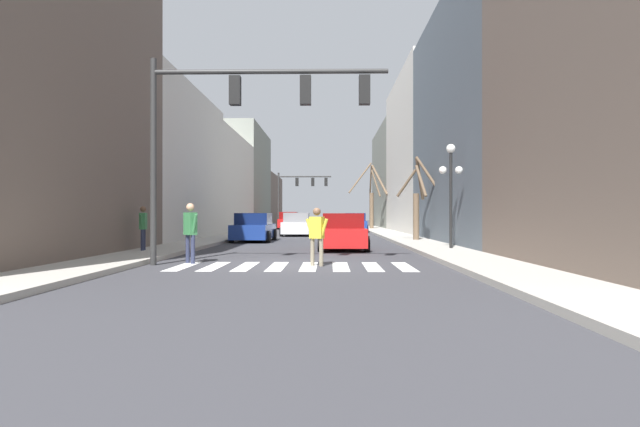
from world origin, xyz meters
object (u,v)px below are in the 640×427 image
(car_parked_left_mid, at_px, (254,228))
(street_tree_left_near, at_px, (372,197))
(pedestrian_crossing_street, at_px, (317,232))
(street_tree_right_near, at_px, (418,199))
(traffic_signal_far, at_px, (298,188))
(car_parked_left_far, at_px, (343,232))
(traffic_signal_near, at_px, (242,111))
(car_parked_left_near, at_px, (336,222))
(car_driving_away_lane, at_px, (289,221))
(street_lamp_right_corner, at_px, (451,174))
(car_at_intersection, at_px, (297,225))
(pedestrian_waiting_at_curb, at_px, (190,228))
(car_parked_right_near, at_px, (355,223))
(pedestrian_on_right_sidewalk, at_px, (143,224))

(car_parked_left_mid, height_order, street_tree_left_near, street_tree_left_near)
(pedestrian_crossing_street, relative_size, street_tree_right_near, 0.38)
(traffic_signal_far, bearing_deg, street_tree_right_near, -71.74)
(car_parked_left_far, xyz_separation_m, street_tree_right_near, (4.16, 5.39, 1.59))
(traffic_signal_near, xyz_separation_m, car_parked_left_mid, (-1.64, 13.16, -3.76))
(car_parked_left_near, distance_m, car_driving_away_lane, 5.72)
(street_lamp_right_corner, xyz_separation_m, car_at_intersection, (-7.14, 15.22, -2.33))
(street_lamp_right_corner, relative_size, car_parked_left_near, 1.00)
(pedestrian_crossing_street, bearing_deg, car_parked_left_near, 114.73)
(street_lamp_right_corner, height_order, street_tree_left_near, street_tree_left_near)
(street_lamp_right_corner, height_order, pedestrian_waiting_at_curb, street_lamp_right_corner)
(traffic_signal_near, relative_size, car_parked_right_near, 1.66)
(car_driving_away_lane, xyz_separation_m, pedestrian_crossing_street, (3.82, -37.17, 0.17))
(car_parked_left_mid, relative_size, pedestrian_waiting_at_curb, 2.64)
(car_parked_right_near, height_order, pedestrian_waiting_at_curb, pedestrian_waiting_at_curb)
(pedestrian_crossing_street, height_order, street_tree_left_near, street_tree_left_near)
(traffic_signal_near, height_order, car_parked_left_mid, traffic_signal_near)
(street_lamp_right_corner, height_order, pedestrian_crossing_street, street_lamp_right_corner)
(traffic_signal_far, relative_size, street_tree_left_near, 0.89)
(car_parked_right_near, bearing_deg, pedestrian_crossing_street, 174.82)
(car_parked_left_far, xyz_separation_m, car_parked_left_mid, (-4.77, 6.39, 0.01))
(traffic_signal_near, height_order, traffic_signal_far, traffic_signal_near)
(car_parked_left_near, relative_size, pedestrian_waiting_at_curb, 2.27)
(street_tree_right_near, bearing_deg, pedestrian_on_right_sidewalk, -144.97)
(car_parked_left_mid, relative_size, street_tree_left_near, 0.75)
(traffic_signal_near, height_order, street_lamp_right_corner, traffic_signal_near)
(traffic_signal_far, bearing_deg, street_tree_left_near, -13.01)
(car_parked_left_near, height_order, car_driving_away_lane, car_driving_away_lane)
(traffic_signal_near, bearing_deg, car_at_intersection, 89.27)
(traffic_signal_near, relative_size, street_lamp_right_corner, 1.68)
(car_parked_left_mid, distance_m, pedestrian_waiting_at_curb, 12.62)
(car_parked_left_mid, distance_m, street_tree_right_near, 9.12)
(car_at_intersection, distance_m, car_driving_away_lane, 16.45)
(traffic_signal_near, xyz_separation_m, pedestrian_on_right_sidewalk, (-4.39, 3.97, -3.38))
(car_at_intersection, bearing_deg, car_parked_left_mid, -14.20)
(street_lamp_right_corner, height_order, car_parked_left_near, street_lamp_right_corner)
(car_parked_left_near, distance_m, street_tree_left_near, 4.29)
(traffic_signal_far, xyz_separation_m, street_tree_right_near, (7.86, -23.81, -1.91))
(street_lamp_right_corner, bearing_deg, car_parked_left_near, 98.32)
(car_parked_left_far, height_order, street_tree_right_near, street_tree_right_near)
(street_lamp_right_corner, height_order, car_parked_left_mid, street_lamp_right_corner)
(traffic_signal_far, height_order, pedestrian_waiting_at_curb, traffic_signal_far)
(car_parked_left_near, xyz_separation_m, pedestrian_on_right_sidewalk, (-7.62, -30.00, 0.38))
(car_at_intersection, distance_m, car_parked_right_near, 8.71)
(traffic_signal_near, bearing_deg, pedestrian_waiting_at_curb, 161.81)
(car_parked_right_near, relative_size, pedestrian_crossing_street, 2.50)
(car_at_intersection, relative_size, car_parked_right_near, 1.07)
(car_at_intersection, bearing_deg, car_parked_left_far, 11.66)
(traffic_signal_far, xyz_separation_m, pedestrian_waiting_at_curb, (-1.09, -35.42, -3.14))
(car_parked_left_near, height_order, car_parked_left_mid, car_parked_left_near)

